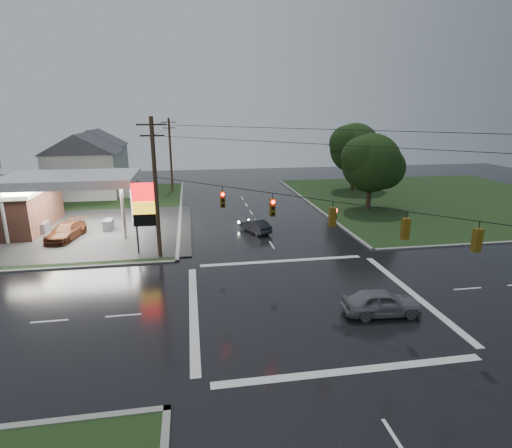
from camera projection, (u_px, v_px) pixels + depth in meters
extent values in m
plane|color=black|center=(308.00, 301.00, 24.71)|extent=(120.00, 120.00, 0.00)
cube|color=#1C3015|center=(21.00, 215.00, 45.28)|extent=(36.00, 36.00, 0.08)
cube|color=#1C3015|center=(439.00, 199.00, 53.50)|extent=(36.00, 36.00, 0.08)
cube|color=#2D2D2D|center=(55.00, 232.00, 38.62)|extent=(26.00, 18.00, 0.02)
cylinder|color=silver|center=(4.00, 217.00, 34.64)|extent=(0.30, 0.30, 5.00)
cylinder|color=silver|center=(123.00, 212.00, 36.22)|extent=(0.30, 0.30, 5.00)
cylinder|color=silver|center=(30.00, 202.00, 40.34)|extent=(0.30, 0.30, 5.00)
cylinder|color=silver|center=(132.00, 199.00, 41.92)|extent=(0.30, 0.30, 5.00)
cube|color=silver|center=(70.00, 179.00, 37.55)|extent=(12.00, 8.00, 0.80)
cube|color=white|center=(71.00, 184.00, 37.66)|extent=(11.40, 7.40, 0.04)
cube|color=#59595E|center=(43.00, 228.00, 38.34)|extent=(0.80, 1.60, 1.10)
cube|color=#59595E|center=(109.00, 225.00, 39.28)|extent=(0.80, 1.60, 1.10)
cylinder|color=#59595E|center=(136.00, 219.00, 32.08)|extent=(0.16, 0.16, 6.00)
cylinder|color=#59595E|center=(156.00, 218.00, 32.34)|extent=(0.16, 0.16, 6.00)
cube|color=#FA0D13|center=(144.00, 192.00, 31.61)|extent=(2.00, 0.35, 1.40)
cube|color=gold|center=(145.00, 208.00, 31.97)|extent=(2.00, 0.35, 1.00)
cube|color=black|center=(146.00, 220.00, 32.24)|extent=(2.00, 0.35, 1.00)
cylinder|color=#382619|center=(156.00, 190.00, 30.74)|extent=(0.32, 0.32, 11.00)
cube|color=#382619|center=(151.00, 125.00, 29.41)|extent=(2.20, 0.12, 0.12)
cube|color=#382619|center=(152.00, 136.00, 29.63)|extent=(1.80, 0.12, 0.12)
cylinder|color=#382619|center=(171.00, 155.00, 57.87)|extent=(0.32, 0.32, 10.50)
cube|color=#382619|center=(169.00, 122.00, 56.61)|extent=(2.20, 0.12, 0.12)
cube|color=#382619|center=(169.00, 128.00, 56.83)|extent=(1.80, 0.12, 0.12)
cube|color=#59470C|center=(223.00, 199.00, 26.95)|extent=(0.34, 0.34, 1.10)
cylinder|color=#FF0C07|center=(223.00, 194.00, 26.66)|extent=(0.22, 0.08, 0.22)
cube|color=#59470C|center=(272.00, 207.00, 24.70)|extent=(0.34, 0.34, 1.10)
cylinder|color=#FF0C07|center=(273.00, 202.00, 24.41)|extent=(0.22, 0.08, 0.22)
cube|color=#59470C|center=(332.00, 217.00, 22.44)|extent=(0.34, 0.34, 1.10)
cylinder|color=#FF0C07|center=(336.00, 210.00, 22.37)|extent=(0.08, 0.22, 0.22)
cube|color=#59470C|center=(405.00, 229.00, 20.19)|extent=(0.34, 0.34, 1.10)
cylinder|color=#FF0C07|center=(404.00, 220.00, 20.27)|extent=(0.22, 0.08, 0.22)
cube|color=#59470C|center=(477.00, 240.00, 18.38)|extent=(0.34, 0.34, 1.10)
cylinder|color=#FF0C07|center=(475.00, 231.00, 18.47)|extent=(0.22, 0.08, 0.22)
cube|color=silver|center=(86.00, 175.00, 54.76)|extent=(9.00, 8.00, 6.00)
cube|color=gray|center=(127.00, 192.00, 56.31)|extent=(1.60, 4.80, 0.80)
cube|color=silver|center=(97.00, 164.00, 66.00)|extent=(9.00, 8.00, 6.00)
cube|color=gray|center=(131.00, 179.00, 67.54)|extent=(1.60, 4.80, 0.80)
cylinder|color=black|center=(369.00, 189.00, 47.13)|extent=(0.56, 0.56, 5.04)
sphere|color=black|center=(371.00, 163.00, 46.30)|extent=(6.80, 6.80, 6.80)
sphere|color=black|center=(383.00, 168.00, 47.03)|extent=(5.10, 5.10, 5.10)
sphere|color=black|center=(362.00, 157.00, 45.51)|extent=(4.76, 4.76, 4.76)
cylinder|color=black|center=(353.00, 172.00, 58.92)|extent=(0.56, 0.56, 5.60)
sphere|color=black|center=(355.00, 148.00, 58.00)|extent=(7.20, 7.20, 7.20)
sphere|color=black|center=(365.00, 153.00, 58.76)|extent=(5.40, 5.40, 5.40)
sphere|color=black|center=(347.00, 143.00, 57.18)|extent=(5.04, 5.04, 5.04)
imported|color=black|center=(255.00, 226.00, 38.78)|extent=(2.83, 4.09, 1.28)
imported|color=slate|center=(382.00, 302.00, 22.91)|extent=(4.57, 2.11, 1.52)
imported|color=#562713|center=(66.00, 232.00, 36.47)|extent=(3.14, 5.48, 1.50)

